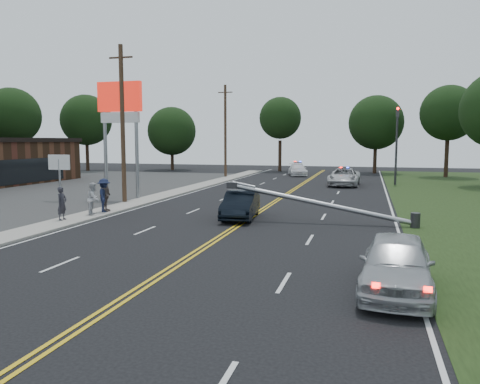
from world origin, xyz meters
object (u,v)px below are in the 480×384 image
(waiting_sedan, at_px, (396,264))
(bystander_b, at_px, (94,199))
(fallen_streetlight, at_px, (330,205))
(emergency_a, at_px, (344,177))
(emergency_b, at_px, (298,170))
(crashed_sedan, at_px, (241,205))
(bystander_c, at_px, (104,195))
(bystander_d, at_px, (105,195))
(pylon_sign, at_px, (120,112))
(bystander_a, at_px, (62,203))
(utility_pole_far, at_px, (225,131))
(traffic_signal, at_px, (397,139))
(utility_pole_mid, at_px, (123,124))
(small_sign, at_px, (59,166))

(waiting_sedan, xyz_separation_m, bystander_b, (-14.86, 8.87, 0.19))
(fallen_streetlight, distance_m, waiting_sedan, 10.34)
(emergency_a, bearing_deg, emergency_b, 119.83)
(crashed_sedan, xyz_separation_m, bystander_c, (-7.65, -0.53, 0.33))
(emergency_a, relative_size, bystander_d, 3.15)
(fallen_streetlight, height_order, emergency_a, fallen_streetlight)
(bystander_c, bearing_deg, pylon_sign, -4.53)
(bystander_a, distance_m, bystander_d, 3.10)
(utility_pole_far, height_order, bystander_b, utility_pole_far)
(waiting_sedan, height_order, emergency_b, waiting_sedan)
(traffic_signal, relative_size, bystander_c, 3.82)
(bystander_b, relative_size, bystander_c, 0.92)
(pylon_sign, bearing_deg, bystander_c, -68.67)
(bystander_d, bearing_deg, utility_pole_mid, 11.62)
(crashed_sedan, bearing_deg, bystander_d, 176.58)
(emergency_b, xyz_separation_m, bystander_c, (-6.09, -31.06, 0.37))
(bystander_d, bearing_deg, bystander_c, -173.37)
(crashed_sedan, xyz_separation_m, emergency_b, (-1.57, 30.54, -0.04))
(utility_pole_far, distance_m, bystander_a, 29.41)
(bystander_a, bearing_deg, utility_pole_mid, 5.44)
(utility_pole_mid, bearing_deg, fallen_streetlight, -16.64)
(utility_pole_far, height_order, waiting_sedan, utility_pole_far)
(traffic_signal, relative_size, crashed_sedan, 1.62)
(utility_pole_far, distance_m, bystander_c, 26.54)
(crashed_sedan, relative_size, bystander_a, 2.64)
(utility_pole_mid, distance_m, bystander_b, 6.68)
(emergency_b, bearing_deg, emergency_a, -76.16)
(small_sign, relative_size, crashed_sedan, 0.71)
(small_sign, height_order, crashed_sedan, small_sign)
(fallen_streetlight, xyz_separation_m, bystander_a, (-12.84, -3.11, 0.03))
(pylon_sign, xyz_separation_m, bystander_c, (2.42, -6.20, -4.95))
(waiting_sedan, distance_m, emergency_b, 41.81)
(crashed_sedan, height_order, bystander_d, bystander_d)
(emergency_a, relative_size, emergency_b, 1.20)
(traffic_signal, xyz_separation_m, waiting_sedan, (-1.57, -32.02, -3.43))
(traffic_signal, distance_m, emergency_b, 14.04)
(pylon_sign, distance_m, bystander_c, 8.30)
(traffic_signal, relative_size, bystander_d, 3.94)
(traffic_signal, xyz_separation_m, crashed_sedan, (-8.72, -21.67, -3.49))
(bystander_a, xyz_separation_m, bystander_b, (0.51, 1.96, 0.02))
(fallen_streetlight, bearing_deg, bystander_d, -179.71)
(crashed_sedan, xyz_separation_m, emergency_a, (4.24, 19.73, 0.06))
(traffic_signal, relative_size, utility_pole_far, 0.70)
(utility_pole_far, xyz_separation_m, bystander_c, (1.12, -26.20, -4.04))
(traffic_signal, bearing_deg, crashed_sedan, -111.93)
(small_sign, distance_m, crashed_sedan, 14.16)
(waiting_sedan, bearing_deg, bystander_c, 150.07)
(bystander_a, bearing_deg, traffic_signal, -33.00)
(pylon_sign, relative_size, emergency_a, 1.42)
(bystander_a, bearing_deg, emergency_a, -27.27)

